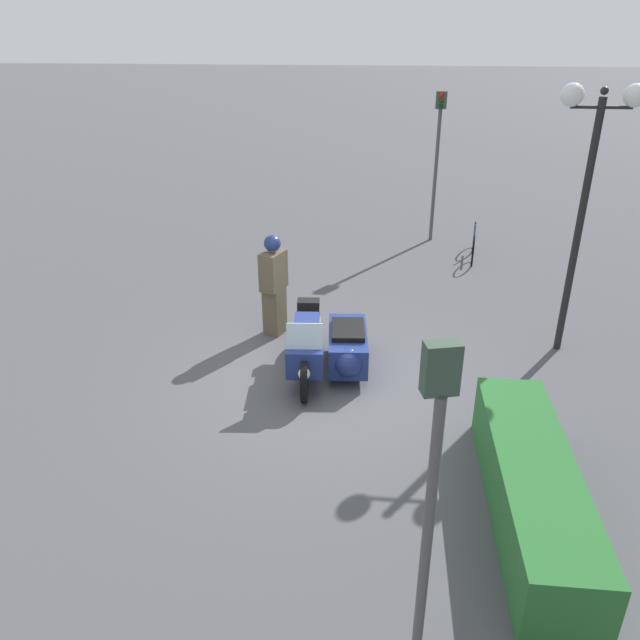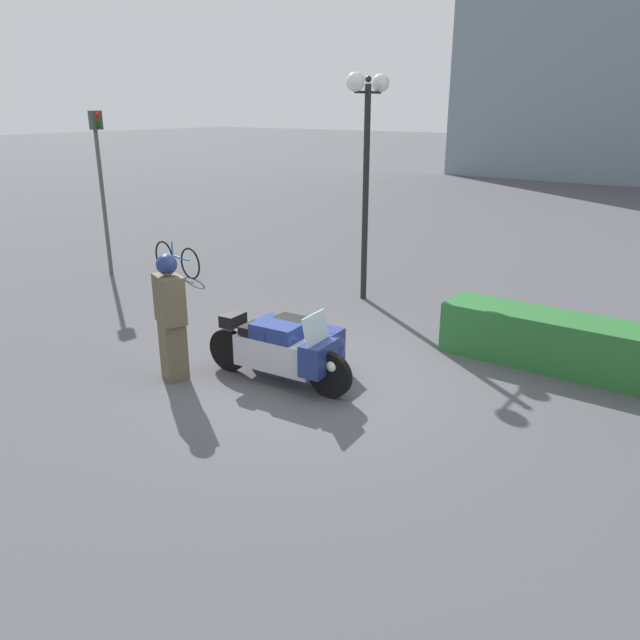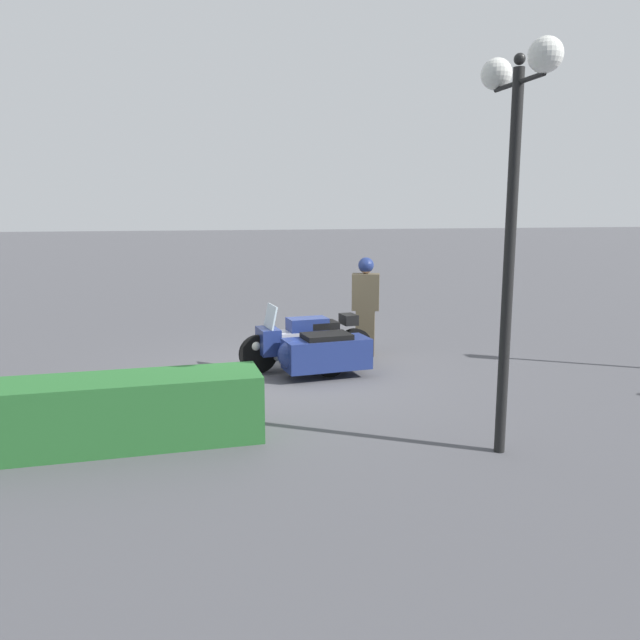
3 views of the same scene
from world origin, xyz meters
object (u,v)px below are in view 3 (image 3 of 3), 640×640
at_px(twin_lamp_post, 515,153).
at_px(officer_rider, 366,304).
at_px(hedge_bush_curbside, 112,412).
at_px(police_motorcycle, 312,347).

bearing_deg(twin_lamp_post, officer_rider, -91.28).
bearing_deg(officer_rider, hedge_bush_curbside, 151.19).
height_order(police_motorcycle, twin_lamp_post, twin_lamp_post).
distance_m(officer_rider, twin_lamp_post, 5.54).
relative_size(police_motorcycle, hedge_bush_curbside, 0.70).
bearing_deg(officer_rider, police_motorcycle, 151.03).
bearing_deg(police_motorcycle, hedge_bush_curbside, 35.51).
relative_size(police_motorcycle, twin_lamp_post, 0.55).
height_order(police_motorcycle, hedge_bush_curbside, police_motorcycle).
bearing_deg(twin_lamp_post, police_motorcycle, -72.77).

